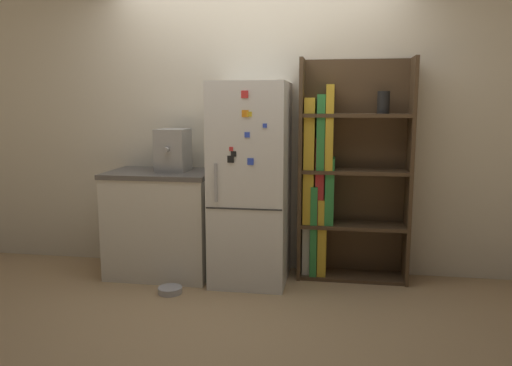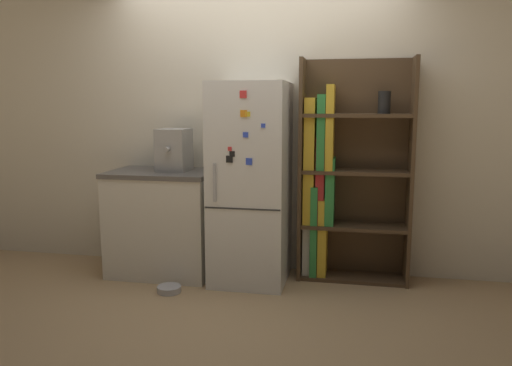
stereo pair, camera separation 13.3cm
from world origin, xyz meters
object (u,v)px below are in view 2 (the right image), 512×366
refrigerator (251,183)px  pet_bowl (169,289)px  espresso_machine (174,150)px  bookshelf (338,180)px

refrigerator → pet_bowl: (-0.58, -0.43, -0.80)m
refrigerator → espresso_machine: 0.74m
refrigerator → bookshelf: bearing=16.1°
refrigerator → pet_bowl: refrigerator is taller
pet_bowl → refrigerator: bearing=36.7°
bookshelf → espresso_machine: 1.42m
refrigerator → espresso_machine: bearing=175.2°
espresso_machine → pet_bowl: espresso_machine is taller
refrigerator → bookshelf: size_ratio=0.89×
bookshelf → pet_bowl: bookshelf is taller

